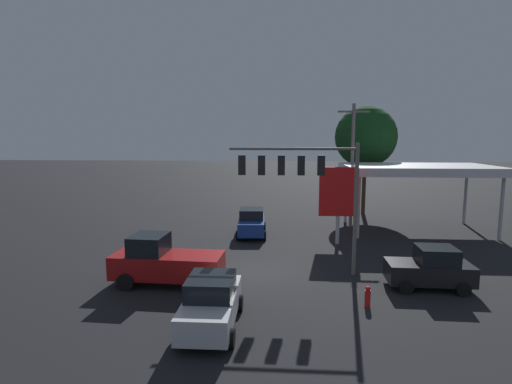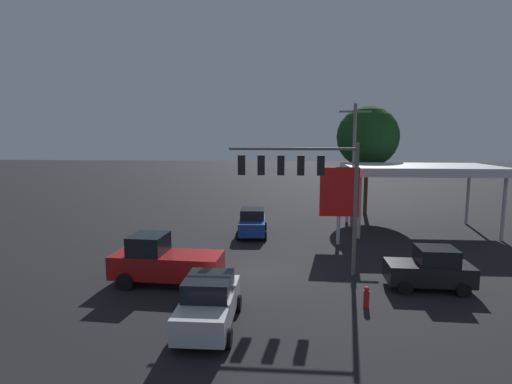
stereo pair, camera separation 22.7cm
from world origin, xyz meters
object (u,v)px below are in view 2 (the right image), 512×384
sedan_waiting (209,302)px  sedan_far (252,222)px  traffic_signal_assembly (301,175)px  pickup_parked (164,261)px  street_tree (368,137)px  utility_pole (354,163)px  price_sign (339,194)px  fire_hydrant (366,297)px  hatchback_crossing (430,269)px

sedan_waiting → sedan_far: bearing=178.1°
traffic_signal_assembly → sedan_waiting: size_ratio=1.53×
sedan_waiting → pickup_parked: bearing=-144.6°
street_tree → utility_pole: bearing=69.6°
price_sign → sedan_waiting: (6.28, 12.11, -2.41)m
pickup_parked → fire_hydrant: 9.38m
utility_pole → pickup_parked: bearing=50.2°
sedan_waiting → sedan_far: same height
price_sign → sedan_far: price_sign is taller
price_sign → hatchback_crossing: 8.65m
sedan_far → fire_hydrant: bearing=22.7°
sedan_waiting → hatchback_crossing: 10.51m
street_tree → fire_hydrant: street_tree is taller
sedan_waiting → street_tree: (-10.13, -23.05, 6.09)m
sedan_waiting → fire_hydrant: sedan_waiting is taller
utility_pole → pickup_parked: utility_pole is taller
utility_pole → sedan_far: 9.21m
pickup_parked → hatchback_crossing: bearing=-175.5°
price_sign → pickup_parked: size_ratio=0.96×
hatchback_crossing → fire_hydrant: 4.09m
fire_hydrant → utility_pole: bearing=-96.9°
price_sign → fire_hydrant: bearing=89.4°
traffic_signal_assembly → utility_pole: size_ratio=0.70×
traffic_signal_assembly → price_sign: traffic_signal_assembly is taller
pickup_parked → fire_hydrant: bearing=170.8°
utility_pole → sedan_waiting: bearing=65.2°
street_tree → pickup_parked: bearing=55.2°
sedan_waiting → sedan_far: size_ratio=0.98×
price_sign → hatchback_crossing: (-3.23, 7.65, -2.42)m
traffic_signal_assembly → utility_pole: (-4.45, -11.20, -0.08)m
sedan_waiting → fire_hydrant: size_ratio=5.00×
hatchback_crossing → street_tree: (-0.62, -18.58, 6.09)m
utility_pole → price_sign: utility_pole is taller
street_tree → sedan_far: bearing=42.7°
utility_pole → street_tree: (-2.12, -5.69, 1.98)m
fire_hydrant → street_tree: bearing=-100.8°
sedan_waiting → hatchback_crossing: (-9.51, -4.46, -0.00)m
price_sign → pickup_parked: price_sign is taller
utility_pole → sedan_waiting: utility_pole is taller
hatchback_crossing → street_tree: street_tree is taller
sedan_far → price_sign: bearing=68.2°
traffic_signal_assembly → utility_pole: utility_pole is taller
traffic_signal_assembly → hatchback_crossing: 7.47m
traffic_signal_assembly → fire_hydrant: (-2.60, 3.99, -4.69)m
sedan_waiting → street_tree: bearing=156.2°
utility_pole → street_tree: bearing=-110.4°
utility_pole → sedan_waiting: 19.56m
sedan_far → traffic_signal_assembly: bearing=18.5°
traffic_signal_assembly → sedan_far: traffic_signal_assembly is taller
traffic_signal_assembly → sedan_waiting: bearing=60.0°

